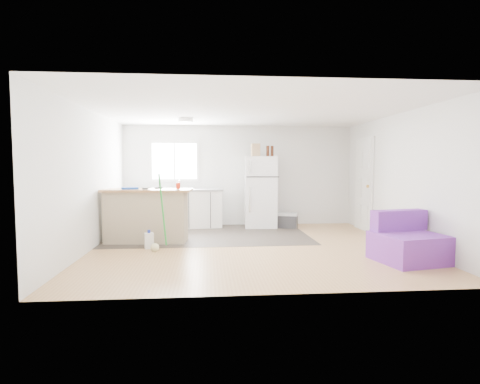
# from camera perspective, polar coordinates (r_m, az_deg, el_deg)

# --- Properties ---
(room) EXTENTS (5.51, 5.01, 2.41)m
(room) POSITION_cam_1_polar(r_m,az_deg,el_deg) (6.59, 1.65, 1.91)
(room) COLOR #AA7947
(room) RESTS_ON ground
(vinyl_zone) EXTENTS (4.05, 2.50, 0.00)m
(vinyl_zone) POSITION_cam_1_polar(r_m,az_deg,el_deg) (7.93, -4.64, -6.44)
(vinyl_zone) COLOR #342E27
(vinyl_zone) RESTS_ON floor
(window) EXTENTS (1.18, 0.06, 0.98)m
(window) POSITION_cam_1_polar(r_m,az_deg,el_deg) (9.07, -9.95, 4.65)
(window) COLOR white
(window) RESTS_ON back_wall
(interior_door) EXTENTS (0.11, 0.92, 2.10)m
(interior_door) POSITION_cam_1_polar(r_m,az_deg,el_deg) (8.82, 18.35, 1.06)
(interior_door) COLOR white
(interior_door) RESTS_ON right_wall
(ceiling_fixture) EXTENTS (0.30, 0.30, 0.07)m
(ceiling_fixture) POSITION_cam_1_polar(r_m,az_deg,el_deg) (7.82, -8.28, 10.73)
(ceiling_fixture) COLOR white
(ceiling_fixture) RESTS_ON ceiling
(kitchen_cabinets) EXTENTS (2.06, 0.81, 1.18)m
(kitchen_cabinets) POSITION_cam_1_polar(r_m,az_deg,el_deg) (8.82, -9.30, -2.43)
(kitchen_cabinets) COLOR white
(kitchen_cabinets) RESTS_ON floor
(peninsula) EXTENTS (1.68, 0.75, 1.00)m
(peninsula) POSITION_cam_1_polar(r_m,az_deg,el_deg) (7.28, -14.03, -3.46)
(peninsula) COLOR tan
(peninsula) RESTS_ON floor
(refrigerator) EXTENTS (0.78, 0.74, 1.65)m
(refrigerator) POSITION_cam_1_polar(r_m,az_deg,el_deg) (8.79, 3.15, 0.02)
(refrigerator) COLOR white
(refrigerator) RESTS_ON floor
(cooler) EXTENTS (0.53, 0.45, 0.35)m
(cooler) POSITION_cam_1_polar(r_m,az_deg,el_deg) (8.76, 7.29, -4.30)
(cooler) COLOR #2D2D30
(cooler) RESTS_ON floor
(purple_seat) EXTENTS (1.05, 1.02, 0.75)m
(purple_seat) POSITION_cam_1_polar(r_m,az_deg,el_deg) (6.23, 24.14, -7.14)
(purple_seat) COLOR purple
(purple_seat) RESTS_ON floor
(cleaner_jug) EXTENTS (0.17, 0.14, 0.33)m
(cleaner_jug) POSITION_cam_1_polar(r_m,az_deg,el_deg) (6.75, -13.69, -7.18)
(cleaner_jug) COLOR silver
(cleaner_jug) RESTS_ON floor
(mop) EXTENTS (0.25, 0.37, 1.32)m
(mop) POSITION_cam_1_polar(r_m,az_deg,el_deg) (6.53, -12.52, -6.75)
(mop) COLOR green
(mop) RESTS_ON floor
(red_cup) EXTENTS (0.08, 0.08, 0.12)m
(red_cup) POSITION_cam_1_polar(r_m,az_deg,el_deg) (7.18, -9.41, 0.96)
(red_cup) COLOR red
(red_cup) RESTS_ON peninsula
(blue_tray) EXTENTS (0.35, 0.30, 0.04)m
(blue_tray) POSITION_cam_1_polar(r_m,az_deg,el_deg) (7.27, -16.45, 0.55)
(blue_tray) COLOR #1342B6
(blue_tray) RESTS_ON peninsula
(tool_a) EXTENTS (0.15, 0.10, 0.03)m
(tool_a) POSITION_cam_1_polar(r_m,az_deg,el_deg) (7.31, -12.32, 0.62)
(tool_a) COLOR black
(tool_a) RESTS_ON peninsula
(tool_b) EXTENTS (0.11, 0.06, 0.03)m
(tool_b) POSITION_cam_1_polar(r_m,az_deg,el_deg) (7.11, -14.27, 0.48)
(tool_b) COLOR black
(tool_b) RESTS_ON peninsula
(cardboard_box) EXTENTS (0.21, 0.13, 0.30)m
(cardboard_box) POSITION_cam_1_polar(r_m,az_deg,el_deg) (8.72, 2.39, 6.40)
(cardboard_box) COLOR tan
(cardboard_box) RESTS_ON refrigerator
(bottle_left) EXTENTS (0.09, 0.09, 0.25)m
(bottle_left) POSITION_cam_1_polar(r_m,az_deg,el_deg) (8.76, 4.25, 6.22)
(bottle_left) COLOR #351609
(bottle_left) RESTS_ON refrigerator
(bottle_right) EXTENTS (0.08, 0.08, 0.25)m
(bottle_right) POSITION_cam_1_polar(r_m,az_deg,el_deg) (8.81, 4.91, 6.21)
(bottle_right) COLOR #351609
(bottle_right) RESTS_ON refrigerator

